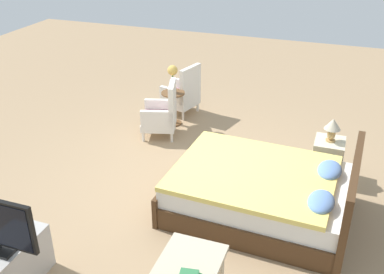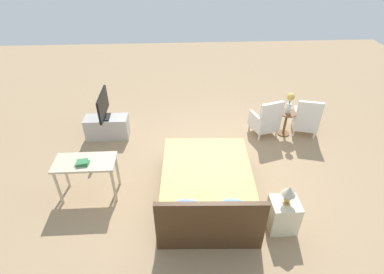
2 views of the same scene
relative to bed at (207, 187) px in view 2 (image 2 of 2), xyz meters
name	(u,v)px [view 2 (image 2 of 2)]	position (x,y,z in m)	size (l,w,h in m)	color
ground_plane	(211,163)	(-0.19, -0.99, -0.30)	(16.00, 16.00, 0.00)	#A38460
bed	(207,187)	(0.00, 0.00, 0.00)	(1.68, 2.21, 0.96)	#472D19
armchair_by_window_left	(306,120)	(-2.49, -1.99, 0.08)	(0.66, 0.66, 0.92)	white
armchair_by_window_right	(266,121)	(-1.55, -1.99, 0.08)	(0.67, 0.67, 0.92)	white
side_table	(286,121)	(-2.02, -1.98, 0.07)	(0.40, 0.40, 0.59)	brown
flower_vase	(290,101)	(-2.02, -1.98, 0.58)	(0.17, 0.17, 0.48)	silver
nightstand	(283,215)	(-1.15, 0.66, -0.02)	(0.44, 0.41, 0.56)	beige
table_lamp	(289,193)	(-1.15, 0.66, 0.48)	(0.22, 0.22, 0.33)	tan
tv_stand	(107,127)	(2.09, -2.09, -0.04)	(0.96, 0.40, 0.52)	#B7B2AD
tv_flatscreen	(103,105)	(2.09, -2.09, 0.53)	(0.20, 0.89, 0.59)	black
vanity_desk	(86,166)	(2.08, -0.27, 0.34)	(1.04, 0.52, 0.75)	beige
book_stack	(82,163)	(2.09, -0.20, 0.48)	(0.23, 0.18, 0.06)	#337A47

